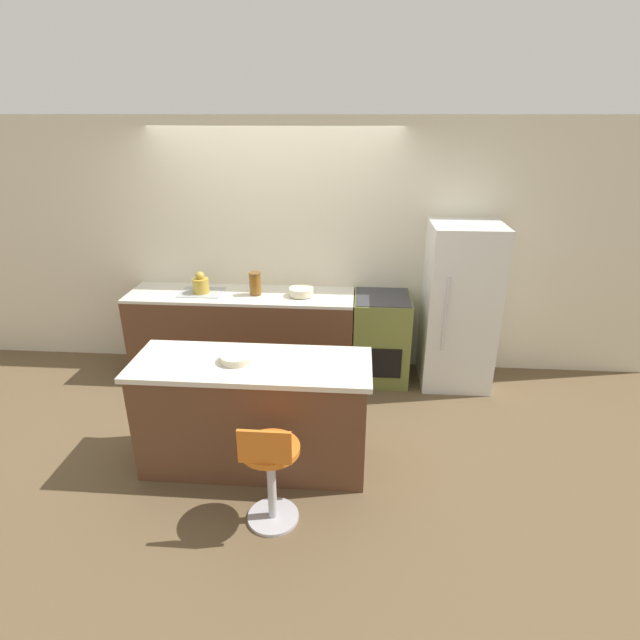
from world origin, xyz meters
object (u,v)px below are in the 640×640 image
object	(u,v)px
refrigerator	(459,307)
kettle	(201,284)
mixing_bowl	(301,291)
stool_chair	(270,471)
oven_range	(381,338)

from	to	relation	value
refrigerator	kettle	size ratio (longest dim) A/B	7.41
kettle	mixing_bowl	size ratio (longest dim) A/B	0.90
stool_chair	mixing_bowl	distance (m)	2.16
oven_range	stool_chair	distance (m)	2.26
oven_range	refrigerator	distance (m)	0.85
stool_chair	kettle	distance (m)	2.42
refrigerator	kettle	world-z (taller)	refrigerator
oven_range	stool_chair	size ratio (longest dim) A/B	1.08
stool_chair	refrigerator	bearing A→B (deg)	53.44
oven_range	refrigerator	xyz separation A→B (m)	(0.76, -0.01, 0.38)
oven_range	kettle	size ratio (longest dim) A/B	4.06
stool_chair	kettle	size ratio (longest dim) A/B	3.77
stool_chair	mixing_bowl	world-z (taller)	mixing_bowl
refrigerator	mixing_bowl	xyz separation A→B (m)	(-1.58, -0.00, 0.12)
kettle	refrigerator	bearing A→B (deg)	0.03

